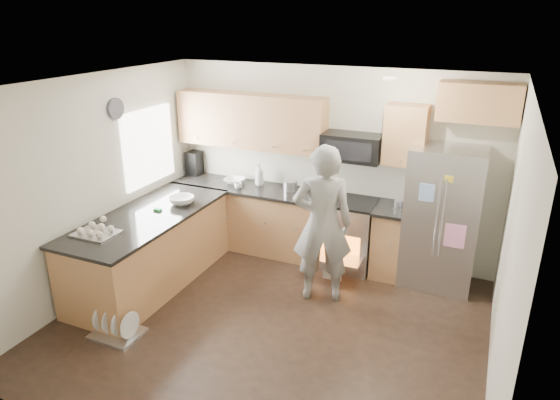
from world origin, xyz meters
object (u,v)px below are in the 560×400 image
at_px(refrigerator, 442,218).
at_px(dish_rack, 117,328).
at_px(stove_range, 346,218).
at_px(person, 322,224).

height_order(refrigerator, dish_rack, refrigerator).
height_order(stove_range, dish_rack, stove_range).
relative_size(stove_range, refrigerator, 1.01).
relative_size(person, dish_rack, 3.68).
distance_m(stove_range, dish_rack, 3.13).
bearing_deg(dish_rack, person, 42.92).
relative_size(stove_range, dish_rack, 3.47).
distance_m(stove_range, refrigerator, 1.21).
bearing_deg(stove_range, refrigerator, 0.35).
height_order(refrigerator, person, person).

